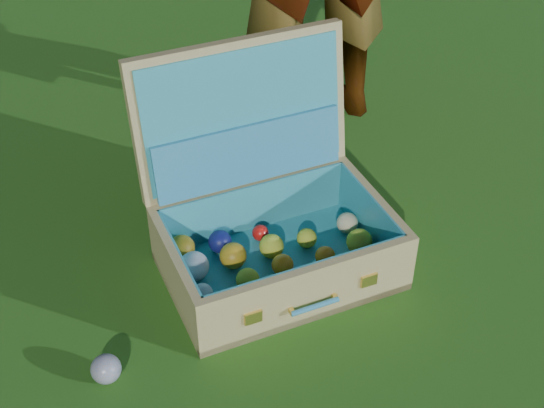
% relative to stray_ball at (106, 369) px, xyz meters
% --- Properties ---
extents(ground, '(60.00, 60.00, 0.00)m').
position_rel_stray_ball_xyz_m(ground, '(0.43, 0.07, -0.03)').
color(ground, '#215114').
rests_on(ground, ground).
extents(stray_ball, '(0.07, 0.07, 0.07)m').
position_rel_stray_ball_xyz_m(stray_ball, '(0.00, 0.00, 0.00)').
color(stray_ball, teal).
rests_on(stray_ball, ground).
extents(suitcase, '(0.65, 0.57, 0.55)m').
position_rel_stray_ball_xyz_m(suitcase, '(0.44, 0.32, 0.12)').
color(suitcase, tan).
rests_on(suitcase, ground).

